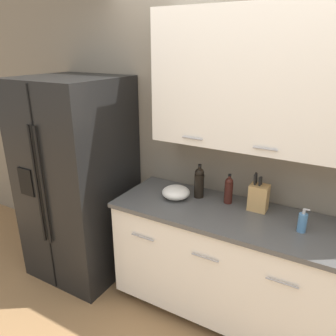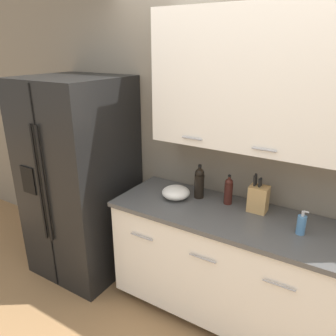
# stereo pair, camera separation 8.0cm
# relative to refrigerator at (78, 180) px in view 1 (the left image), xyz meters

# --- Properties ---
(wall_back) EXTENTS (10.00, 0.39, 2.60)m
(wall_back) POSITION_rel_refrigerator_xyz_m (1.49, 0.38, 0.54)
(wall_back) COLOR gray
(wall_back) RESTS_ON ground_plane
(counter_unit) EXTENTS (2.17, 0.64, 0.93)m
(counter_unit) POSITION_rel_refrigerator_xyz_m (1.63, 0.09, -0.45)
(counter_unit) COLOR black
(counter_unit) RESTS_ON ground_plane
(refrigerator) EXTENTS (0.83, 0.83, 1.84)m
(refrigerator) POSITION_rel_refrigerator_xyz_m (0.00, 0.00, 0.00)
(refrigerator) COLOR black
(refrigerator) RESTS_ON ground_plane
(knife_block) EXTENTS (0.14, 0.11, 0.29)m
(knife_block) POSITION_rel_refrigerator_xyz_m (1.58, 0.23, 0.11)
(knife_block) COLOR tan
(knife_block) RESTS_ON counter_unit
(wine_bottle) EXTENTS (0.08, 0.08, 0.28)m
(wine_bottle) POSITION_rel_refrigerator_xyz_m (1.11, 0.22, 0.14)
(wine_bottle) COLOR black
(wine_bottle) RESTS_ON counter_unit
(soap_dispenser) EXTENTS (0.06, 0.06, 0.17)m
(soap_dispenser) POSITION_rel_refrigerator_xyz_m (1.92, 0.07, 0.07)
(soap_dispenser) COLOR #4C7FB2
(soap_dispenser) RESTS_ON counter_unit
(oil_bottle) EXTENTS (0.07, 0.07, 0.24)m
(oil_bottle) POSITION_rel_refrigerator_xyz_m (1.35, 0.23, 0.12)
(oil_bottle) COLOR #3D1914
(oil_bottle) RESTS_ON counter_unit
(mixing_bowl) EXTENTS (0.22, 0.22, 0.10)m
(mixing_bowl) POSITION_rel_refrigerator_xyz_m (0.96, 0.10, 0.06)
(mixing_bowl) COLOR white
(mixing_bowl) RESTS_ON counter_unit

